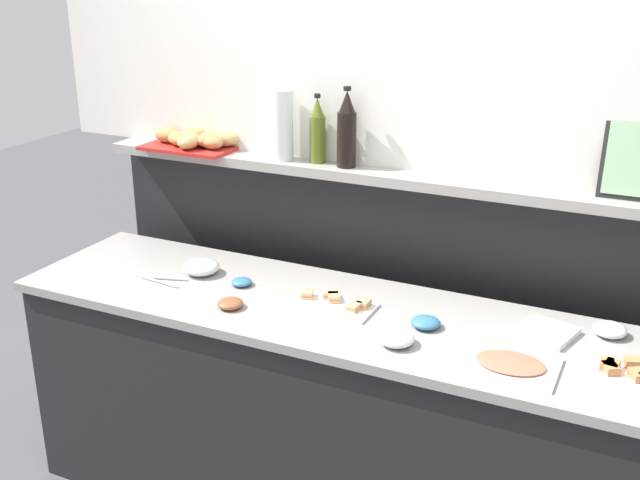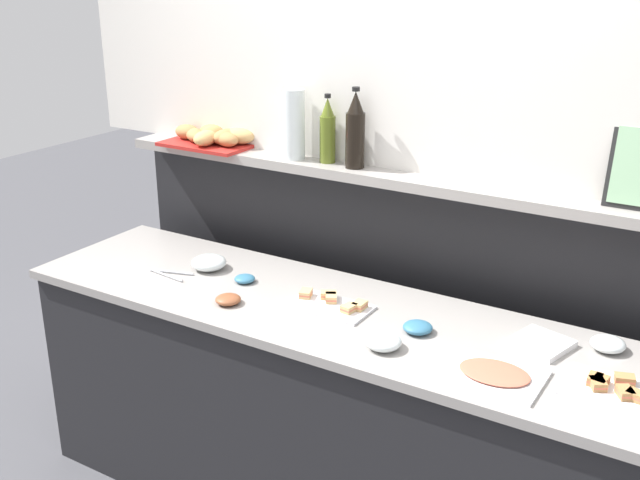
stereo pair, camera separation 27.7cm
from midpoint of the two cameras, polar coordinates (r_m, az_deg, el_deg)
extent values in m
plane|color=#4C4C51|center=(3.66, 8.19, -14.46)|extent=(12.00, 12.00, 0.00)
cube|color=black|center=(2.97, 3.82, -13.44)|extent=(2.45, 0.60, 0.86)
cube|color=gray|center=(2.75, 4.04, -5.66)|extent=(2.49, 0.64, 0.03)
cube|color=black|center=(3.27, 8.05, -6.20)|extent=(2.53, 0.08, 1.26)
cube|color=gray|center=(2.99, 8.27, 4.65)|extent=(2.53, 0.22, 0.04)
cube|color=white|center=(2.46, 24.42, -10.36)|extent=(0.30, 0.20, 0.01)
cube|color=#AD7A47|center=(2.46, 22.96, -9.80)|extent=(0.04, 0.06, 0.01)
cube|color=#D1664C|center=(2.46, 22.99, -9.64)|extent=(0.04, 0.06, 0.01)
cube|color=#AD7A47|center=(2.45, 23.01, -9.48)|extent=(0.04, 0.06, 0.01)
cube|color=#AD7A47|center=(2.43, 25.69, -10.71)|extent=(0.06, 0.05, 0.01)
cube|color=#D1664C|center=(2.42, 25.72, -10.54)|extent=(0.06, 0.05, 0.01)
cube|color=#AD7A47|center=(2.42, 25.75, -10.38)|extent=(0.06, 0.05, 0.01)
cube|color=#AD7A47|center=(2.50, 24.83, -9.67)|extent=(0.07, 0.06, 0.01)
cube|color=#D1664C|center=(2.49, 24.86, -9.51)|extent=(0.07, 0.06, 0.01)
cube|color=#AD7A47|center=(2.49, 24.88, -9.35)|extent=(0.07, 0.06, 0.01)
cube|color=#AD7A47|center=(2.43, 24.95, -10.54)|extent=(0.06, 0.07, 0.01)
cube|color=#D1664C|center=(2.43, 24.97, -10.37)|extent=(0.06, 0.07, 0.01)
cube|color=#AD7A47|center=(2.42, 25.00, -10.21)|extent=(0.06, 0.07, 0.01)
cube|color=#AD7A47|center=(2.46, 23.30, -9.92)|extent=(0.05, 0.06, 0.01)
cube|color=#D1664C|center=(2.45, 23.33, -9.75)|extent=(0.05, 0.06, 0.01)
cube|color=#AD7A47|center=(2.45, 23.35, -9.59)|extent=(0.05, 0.06, 0.01)
cube|color=#AD7A47|center=(2.44, 23.17, -10.10)|extent=(0.06, 0.07, 0.01)
cube|color=#D1664C|center=(2.44, 23.19, -9.93)|extent=(0.06, 0.07, 0.01)
cube|color=#AD7A47|center=(2.43, 23.22, -9.77)|extent=(0.06, 0.07, 0.01)
cube|color=silver|center=(2.75, 3.61, -5.05)|extent=(0.30, 0.17, 0.01)
cube|color=tan|center=(2.73, 5.89, -5.09)|extent=(0.04, 0.06, 0.01)
cube|color=#D1664C|center=(2.73, 5.89, -4.94)|extent=(0.04, 0.06, 0.01)
cube|color=tan|center=(2.73, 5.90, -4.78)|extent=(0.04, 0.06, 0.01)
cube|color=tan|center=(2.81, 1.76, -4.22)|extent=(0.06, 0.07, 0.01)
cube|color=#D1664C|center=(2.81, 1.76, -4.07)|extent=(0.06, 0.07, 0.01)
cube|color=tan|center=(2.81, 1.76, -3.92)|extent=(0.06, 0.07, 0.01)
cube|color=tan|center=(2.81, 3.47, -4.32)|extent=(0.07, 0.06, 0.01)
cube|color=#D1664C|center=(2.80, 3.47, -4.17)|extent=(0.07, 0.06, 0.01)
cube|color=tan|center=(2.80, 3.47, -4.02)|extent=(0.07, 0.06, 0.01)
cube|color=tan|center=(2.78, 3.70, -4.55)|extent=(0.06, 0.07, 0.01)
cube|color=#D1664C|center=(2.78, 3.70, -4.40)|extent=(0.06, 0.07, 0.01)
cube|color=tan|center=(2.78, 3.71, -4.25)|extent=(0.06, 0.07, 0.01)
cube|color=tan|center=(2.71, 5.11, -5.32)|extent=(0.05, 0.06, 0.01)
cube|color=#D1664C|center=(2.71, 5.12, -5.16)|extent=(0.05, 0.06, 0.01)
cube|color=tan|center=(2.70, 5.12, -5.01)|extent=(0.05, 0.06, 0.01)
cube|color=white|center=(2.42, 16.17, -9.77)|extent=(0.29, 0.22, 0.01)
ellipsoid|color=#D1664C|center=(2.41, 16.20, -9.55)|extent=(0.22, 0.15, 0.01)
ellipsoid|color=silver|center=(3.09, -5.77, -1.73)|extent=(0.14, 0.14, 0.06)
ellipsoid|color=#BF4C3F|center=(3.09, -5.77, -1.91)|extent=(0.11, 0.11, 0.03)
ellipsoid|color=silver|center=(2.68, 23.55, -7.19)|extent=(0.11, 0.11, 0.04)
ellipsoid|color=#E5CC66|center=(2.68, 23.52, -7.35)|extent=(0.09, 0.09, 0.03)
ellipsoid|color=silver|center=(2.49, 7.96, -7.60)|extent=(0.12, 0.12, 0.05)
ellipsoid|color=#E5CC66|center=(2.50, 7.95, -7.77)|extent=(0.09, 0.09, 0.03)
ellipsoid|color=teal|center=(2.96, -2.98, -2.96)|extent=(0.08, 0.08, 0.03)
ellipsoid|color=teal|center=(2.62, 10.36, -6.50)|extent=(0.10, 0.10, 0.04)
ellipsoid|color=brown|center=(2.78, -4.05, -4.51)|extent=(0.09, 0.09, 0.03)
cylinder|color=#B7BABF|center=(3.07, -8.45, -2.44)|extent=(0.18, 0.06, 0.01)
cylinder|color=#B7BABF|center=(3.05, -8.85, -2.69)|extent=(0.18, 0.03, 0.01)
sphere|color=#B7BABF|center=(3.11, -9.98, -2.27)|extent=(0.01, 0.01, 0.01)
cube|color=white|center=(2.63, 19.10, -7.38)|extent=(0.21, 0.21, 0.02)
cylinder|color=#56661E|center=(3.08, 3.17, 7.47)|extent=(0.06, 0.06, 0.19)
cone|color=#56661E|center=(3.05, 3.22, 9.85)|extent=(0.05, 0.05, 0.07)
cylinder|color=black|center=(3.04, 3.24, 10.68)|extent=(0.03, 0.03, 0.02)
cylinder|color=black|center=(3.00, 5.31, 7.37)|extent=(0.08, 0.08, 0.22)
cone|color=black|center=(2.97, 5.41, 10.19)|extent=(0.06, 0.06, 0.08)
cylinder|color=black|center=(2.96, 5.44, 11.14)|extent=(0.03, 0.03, 0.02)
cube|color=#B2231E|center=(3.39, -5.95, 7.14)|extent=(0.40, 0.26, 0.02)
ellipsoid|color=tan|center=(3.34, -3.77, 7.74)|extent=(0.16, 0.11, 0.07)
ellipsoid|color=tan|center=(3.32, -6.19, 7.54)|extent=(0.12, 0.16, 0.06)
ellipsoid|color=#B7844C|center=(3.44, -5.72, 8.04)|extent=(0.13, 0.10, 0.07)
ellipsoid|color=#AD7A47|center=(3.30, -4.57, 7.47)|extent=(0.15, 0.13, 0.06)
ellipsoid|color=#AD7A47|center=(3.34, -4.62, 7.68)|extent=(0.10, 0.16, 0.07)
ellipsoid|color=#B7844C|center=(3.43, -5.62, 7.96)|extent=(0.11, 0.16, 0.06)
ellipsoid|color=#AD7A47|center=(3.40, -6.96, 7.75)|extent=(0.17, 0.16, 0.06)
ellipsoid|color=#AD7A47|center=(3.41, -5.75, 7.81)|extent=(0.12, 0.17, 0.06)
ellipsoid|color=#AD7A47|center=(3.46, -7.63, 7.99)|extent=(0.15, 0.12, 0.06)
cube|color=#8CB78C|center=(2.74, 25.53, 4.88)|extent=(0.17, 0.06, 0.25)
cylinder|color=silver|center=(3.12, 0.60, 8.60)|extent=(0.09, 0.09, 0.28)
camera|label=1|loc=(0.14, -87.15, 1.06)|focal=42.86mm
camera|label=2|loc=(0.14, 92.85, -1.06)|focal=42.86mm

